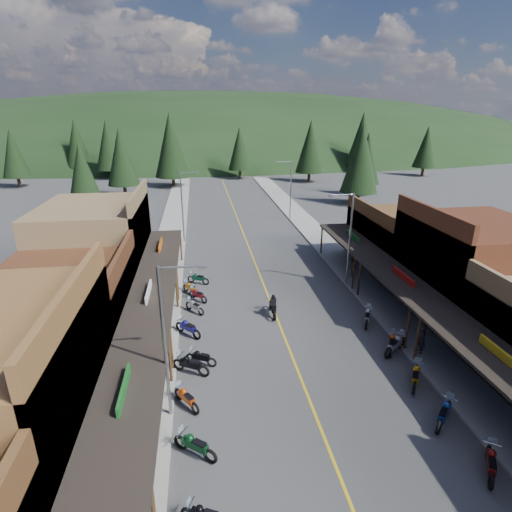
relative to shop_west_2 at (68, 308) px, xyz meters
name	(u,v)px	position (x,y,z in m)	size (l,w,h in m)	color
ground	(286,340)	(13.75, -1.70, -2.53)	(220.00, 220.00, 0.00)	#38383A
centerline	(248,245)	(13.75, 18.30, -2.53)	(0.15, 90.00, 0.01)	gold
sidewalk_west	(169,248)	(5.05, 18.30, -2.46)	(3.40, 94.00, 0.15)	gray
sidewalk_east	(323,241)	(22.45, 18.30, -2.46)	(3.40, 94.00, 0.15)	gray
shop_west_2	(68,308)	(0.00, 0.00, 0.00)	(10.90, 9.00, 6.20)	#3F2111
shop_west_3	(99,245)	(-0.03, 9.60, 0.99)	(10.90, 10.20, 8.20)	brown
shop_east_2	(470,270)	(27.54, 0.00, 0.99)	(10.90, 9.00, 8.20)	#562B19
shop_east_3	(403,242)	(27.51, 9.60, 0.00)	(10.90, 10.20, 6.20)	#4C2D16
streetlight_0	(167,338)	(6.80, -7.70, 1.93)	(2.16, 0.18, 8.00)	gray
streetlight_1	(183,204)	(6.80, 20.30, 1.93)	(2.16, 0.18, 8.00)	gray
streetlight_2	(348,235)	(20.71, 6.30, 1.93)	(2.16, 0.18, 8.00)	gray
streetlight_3	(290,188)	(20.71, 28.30, 1.93)	(2.16, 0.18, 8.00)	gray
ridge_hill	(210,150)	(13.75, 133.30, -2.53)	(310.00, 140.00, 60.00)	black
pine_0	(13,153)	(-26.25, 60.30, 3.95)	(5.04, 5.04, 11.00)	black
pine_1	(108,145)	(-10.25, 68.30, 4.70)	(5.88, 5.88, 12.50)	black
pine_2	(171,145)	(3.75, 56.30, 5.46)	(6.72, 6.72, 14.00)	black
pine_3	(240,148)	(17.75, 64.30, 3.95)	(5.04, 5.04, 11.00)	black
pine_4	(310,146)	(31.75, 58.30, 4.70)	(5.88, 5.88, 12.50)	black
pine_5	(362,138)	(47.75, 70.30, 5.46)	(6.72, 6.72, 14.00)	black
pine_6	(426,147)	(59.75, 62.30, 3.95)	(5.04, 5.04, 11.00)	black
pine_7	(77,143)	(-18.25, 74.30, 4.70)	(5.88, 5.88, 12.50)	black
pine_8	(82,170)	(-8.25, 38.30, 3.44)	(4.48, 4.48, 10.00)	black
pine_9	(367,158)	(37.75, 43.30, 3.85)	(4.93, 4.93, 10.80)	black
pine_10	(121,157)	(-4.25, 48.30, 4.25)	(5.38, 5.38, 11.60)	black
pine_11	(361,159)	(33.75, 36.30, 4.65)	(5.82, 5.82, 12.40)	black
bike_west_4	(195,445)	(7.85, -10.32, -1.90)	(0.74, 2.22, 1.27)	#0C3C1B
bike_west_5	(186,397)	(7.42, -7.14, -1.95)	(0.68, 2.04, 1.17)	#C3440D
bike_west_6	(191,364)	(7.61, -4.41, -1.87)	(0.77, 2.31, 1.32)	black
bike_west_7	(201,357)	(8.20, -3.64, -1.98)	(0.64, 1.93, 1.10)	black
bike_west_8	(188,327)	(7.40, -0.21, -1.89)	(0.75, 2.25, 1.29)	navy
bike_west_9	(195,306)	(7.83, 3.01, -1.98)	(0.64, 1.93, 1.10)	gray
bike_west_10	(198,294)	(8.08, 4.95, -1.96)	(0.66, 1.99, 1.14)	maroon
bike_west_11	(191,288)	(7.51, 6.27, -1.97)	(0.66, 1.99, 1.14)	#C66D0E
bike_west_12	(198,278)	(8.13, 8.25, -1.96)	(0.66, 1.99, 1.14)	#0D412A
bike_east_3	(491,462)	(19.96, -12.98, -1.92)	(0.72, 2.15, 1.23)	maroon
bike_east_4	(444,412)	(19.69, -10.08, -1.88)	(0.76, 2.29, 1.31)	navy
bike_east_5	(416,375)	(19.81, -7.20, -1.89)	(0.75, 2.25, 1.28)	#B3730C
bike_east_6	(395,344)	(20.15, -4.13, -1.87)	(0.77, 2.31, 1.32)	#96959A
bike_east_7	(392,342)	(20.08, -3.83, -1.94)	(0.69, 2.08, 1.19)	#B4400C
bike_east_8	(367,316)	(19.90, -0.45, -1.90)	(0.74, 2.23, 1.27)	#ABABB0
rider_on_bike	(273,306)	(13.53, 1.81, -1.83)	(0.81, 2.32, 1.76)	black
pedestrian_east_a	(422,339)	(21.61, -4.51, -1.44)	(0.69, 0.45, 1.88)	black
pedestrian_east_b	(352,266)	(21.85, 7.80, -1.46)	(0.89, 0.51, 1.84)	brown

